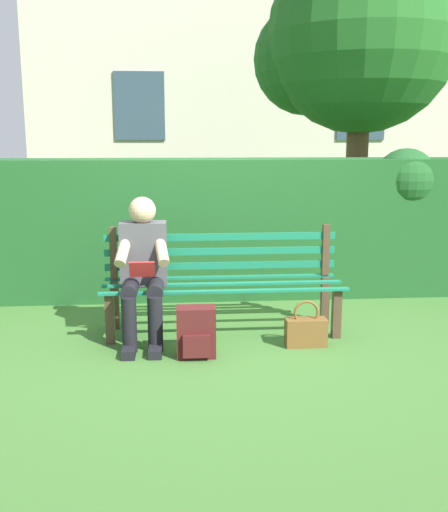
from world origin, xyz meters
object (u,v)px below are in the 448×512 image
at_px(park_bench, 222,278).
at_px(tree, 352,42).
at_px(backpack, 196,333).
at_px(person_seated, 143,266).
at_px(handbag, 306,331).

relative_size(park_bench, tree, 0.49).
relative_size(tree, backpack, 10.70).
height_order(person_seated, backpack, person_seated).
bearing_deg(park_bench, tree, -122.66).
bearing_deg(backpack, tree, -120.85).
height_order(tree, backpack, tree).
distance_m(person_seated, handbag, 1.41).
distance_m(person_seated, backpack, 0.74).
xyz_separation_m(person_seated, backpack, (-0.41, 0.44, -0.43)).
height_order(tree, handbag, tree).
bearing_deg(person_seated, park_bench, -163.46).
bearing_deg(tree, backpack, 59.15).
distance_m(person_seated, tree, 4.68).
relative_size(person_seated, backpack, 3.01).
xyz_separation_m(backpack, handbag, (-0.88, -0.17, -0.07)).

